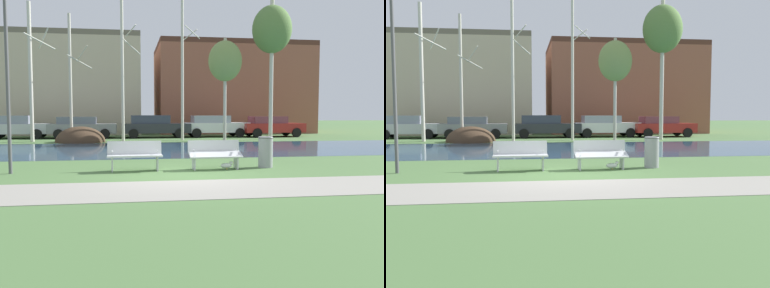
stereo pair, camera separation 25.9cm
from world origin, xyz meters
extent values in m
plane|color=#4C703D|center=(0.00, 10.00, 0.00)|extent=(120.00, 120.00, 0.00)
cube|color=gray|center=(0.00, -1.96, 0.01)|extent=(60.00, 2.34, 0.01)
cube|color=#33516B|center=(0.00, 8.19, 0.00)|extent=(80.00, 8.13, 0.01)
ellipsoid|color=#423021|center=(-4.17, 13.38, 0.00)|extent=(2.84, 2.58, 1.82)
cube|color=silver|center=(-1.20, 1.08, 0.45)|extent=(1.61, 0.51, 0.05)
cube|color=silver|center=(-1.21, 1.36, 0.67)|extent=(1.60, 0.11, 0.40)
cube|color=silver|center=(-1.86, 1.13, 0.23)|extent=(0.05, 0.43, 0.45)
cube|color=silver|center=(-0.55, 1.16, 0.23)|extent=(0.05, 0.43, 0.45)
cylinder|color=silver|center=(-1.86, 1.09, 0.59)|extent=(0.05, 0.28, 0.04)
cylinder|color=silver|center=(-0.55, 1.12, 0.59)|extent=(0.05, 0.28, 0.04)
cube|color=silver|center=(1.20, 1.08, 0.45)|extent=(1.61, 0.51, 0.18)
cube|color=silver|center=(1.20, 1.36, 0.67)|extent=(1.60, 0.11, 0.40)
cube|color=silver|center=(0.55, 1.13, 0.23)|extent=(0.05, 0.43, 0.45)
cube|color=silver|center=(1.86, 1.16, 0.23)|extent=(0.05, 0.43, 0.45)
cylinder|color=silver|center=(0.55, 1.09, 0.59)|extent=(0.05, 0.28, 0.04)
cylinder|color=silver|center=(1.86, 1.12, 0.59)|extent=(0.05, 0.28, 0.04)
cylinder|color=gray|center=(2.85, 1.34, 0.48)|extent=(0.45, 0.45, 0.96)
torus|color=#545557|center=(2.85, 1.34, 0.93)|extent=(0.48, 0.48, 0.04)
ellipsoid|color=white|center=(1.52, 1.03, 0.12)|extent=(0.35, 0.16, 0.16)
sphere|color=white|center=(1.68, 1.03, 0.20)|extent=(0.11, 0.11, 0.11)
cone|color=gold|center=(1.74, 1.03, 0.20)|extent=(0.06, 0.03, 0.03)
cylinder|color=gold|center=(1.54, 1.00, 0.05)|extent=(0.01, 0.01, 0.10)
cylinder|color=gold|center=(1.54, 1.06, 0.05)|extent=(0.01, 0.01, 0.10)
cylinder|color=#4C4C51|center=(-4.67, 1.11, 2.88)|extent=(0.10, 0.10, 5.76)
cylinder|color=beige|center=(-6.99, 14.14, 4.02)|extent=(0.22, 0.22, 8.05)
cylinder|color=beige|center=(-6.31, 14.60, 6.07)|extent=(0.83, 1.16, 1.08)
cylinder|color=beige|center=(-6.28, 13.40, 5.69)|extent=(1.46, 1.42, 0.71)
cylinder|color=#BCB7A8|center=(-4.80, 14.34, 3.75)|extent=(0.18, 0.18, 7.50)
cylinder|color=#BCB7A8|center=(-4.15, 14.78, 5.24)|extent=(0.82, 1.17, 0.84)
cylinder|color=#BCB7A8|center=(-4.16, 13.69, 4.63)|extent=(1.29, 1.26, 0.68)
cylinder|color=beige|center=(-1.75, 14.06, 4.58)|extent=(0.18, 0.18, 9.15)
cylinder|color=beige|center=(-1.24, 14.41, 6.61)|extent=(0.69, 0.97, 0.62)
cylinder|color=beige|center=(-1.20, 13.50, 5.54)|extent=(1.06, 1.03, 0.78)
cylinder|color=beige|center=(1.87, 14.19, 4.31)|extent=(0.17, 0.17, 8.62)
cylinder|color=beige|center=(2.40, 14.55, 6.50)|extent=(0.74, 1.05, 0.53)
cylinder|color=beige|center=(2.41, 13.63, 6.49)|extent=(1.09, 1.06, 0.60)
cylinder|color=#BCB7A8|center=(4.39, 13.56, 3.08)|extent=(0.19, 0.19, 6.17)
ellipsoid|color=olive|center=(4.39, 13.56, 4.81)|extent=(2.03, 2.03, 2.44)
cylinder|color=beige|center=(7.47, 14.01, 4.40)|extent=(0.25, 0.25, 8.81)
ellipsoid|color=#567A3D|center=(7.47, 14.01, 6.87)|extent=(2.45, 2.45, 2.94)
cube|color=#B2B5BC|center=(-8.61, 17.41, 0.65)|extent=(4.07, 1.94, 0.66)
cube|color=gray|center=(-8.93, 17.40, 1.24)|extent=(2.30, 1.68, 0.53)
cylinder|color=black|center=(-7.30, 18.36, 0.32)|extent=(0.65, 0.24, 0.64)
cylinder|color=black|center=(-7.25, 16.52, 0.32)|extent=(0.65, 0.24, 0.64)
cylinder|color=black|center=(-9.96, 18.29, 0.32)|extent=(0.65, 0.24, 0.64)
cube|color=slate|center=(-4.45, 17.22, 0.64)|extent=(4.47, 1.88, 0.64)
cube|color=slate|center=(-4.80, 17.21, 1.19)|extent=(2.52, 1.62, 0.46)
cylinder|color=black|center=(-3.01, 18.15, 0.32)|extent=(0.65, 0.24, 0.64)
cylinder|color=black|center=(-2.97, 16.38, 0.32)|extent=(0.65, 0.24, 0.64)
cylinder|color=black|center=(-5.93, 18.07, 0.32)|extent=(0.65, 0.24, 0.64)
cylinder|color=black|center=(-5.88, 16.30, 0.32)|extent=(0.65, 0.24, 0.64)
cube|color=#282B30|center=(0.40, 17.07, 0.64)|extent=(4.67, 1.86, 0.64)
cube|color=#2F3648|center=(0.03, 17.06, 1.24)|extent=(2.63, 1.60, 0.56)
cylinder|color=black|center=(1.90, 17.97, 0.32)|extent=(0.65, 0.24, 0.64)
cylinder|color=black|center=(1.95, 16.23, 0.32)|extent=(0.65, 0.24, 0.64)
cylinder|color=black|center=(-1.15, 17.90, 0.32)|extent=(0.65, 0.24, 0.64)
cylinder|color=black|center=(-1.11, 16.16, 0.32)|extent=(0.65, 0.24, 0.64)
cube|color=silver|center=(4.61, 17.31, 0.66)|extent=(4.63, 1.85, 0.68)
cube|color=#949AAC|center=(4.24, 17.30, 1.25)|extent=(2.61, 1.59, 0.49)
cylinder|color=black|center=(6.10, 18.21, 0.32)|extent=(0.65, 0.24, 0.64)
cylinder|color=black|center=(6.15, 16.48, 0.32)|extent=(0.65, 0.24, 0.64)
cylinder|color=black|center=(3.07, 18.14, 0.32)|extent=(0.65, 0.24, 0.64)
cylinder|color=black|center=(3.12, 16.40, 0.32)|extent=(0.65, 0.24, 0.64)
cube|color=maroon|center=(8.61, 16.90, 0.64)|extent=(4.34, 1.97, 0.63)
cube|color=brown|center=(8.27, 16.90, 1.19)|extent=(2.45, 1.70, 0.48)
cylinder|color=black|center=(10.01, 17.87, 0.32)|extent=(0.65, 0.24, 0.64)
cylinder|color=black|center=(10.06, 16.01, 0.32)|extent=(0.65, 0.24, 0.64)
cylinder|color=black|center=(7.17, 17.80, 0.32)|extent=(0.65, 0.24, 0.64)
cylinder|color=black|center=(7.22, 15.94, 0.32)|extent=(0.65, 0.24, 0.64)
cube|color=#BCAD8E|center=(-6.68, 24.75, 3.68)|extent=(12.36, 9.40, 7.35)
cube|color=#675F4E|center=(-6.68, 24.75, 7.55)|extent=(12.36, 9.40, 0.40)
cube|color=brown|center=(7.37, 24.82, 3.53)|extent=(12.70, 8.91, 7.05)
cube|color=#4E2C21|center=(7.37, 24.82, 7.25)|extent=(12.70, 8.91, 0.40)
camera|label=1|loc=(-1.33, -10.97, 1.73)|focal=38.46mm
camera|label=2|loc=(-1.08, -11.01, 1.73)|focal=38.46mm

